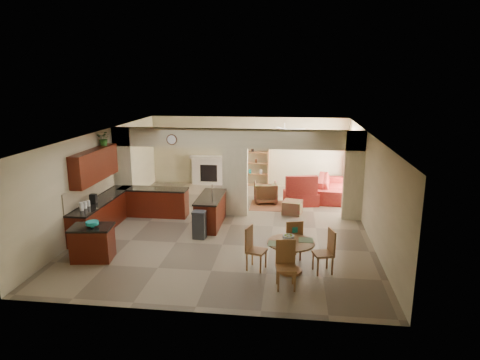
# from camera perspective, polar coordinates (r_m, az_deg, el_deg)

# --- Properties ---
(floor) EXTENTS (10.00, 10.00, 0.00)m
(floor) POSITION_cam_1_polar(r_m,az_deg,el_deg) (13.09, -1.23, -5.96)
(floor) COLOR #7E7157
(floor) RESTS_ON ground
(ceiling) EXTENTS (10.00, 10.00, 0.00)m
(ceiling) POSITION_cam_1_polar(r_m,az_deg,el_deg) (12.43, -1.29, 6.28)
(ceiling) COLOR white
(ceiling) RESTS_ON wall_back
(wall_back) EXTENTS (8.00, 0.00, 8.00)m
(wall_back) POSITION_cam_1_polar(r_m,az_deg,el_deg) (17.55, 1.09, 3.85)
(wall_back) COLOR beige
(wall_back) RESTS_ON floor
(wall_front) EXTENTS (8.00, 0.00, 8.00)m
(wall_front) POSITION_cam_1_polar(r_m,az_deg,el_deg) (8.00, -6.45, -8.47)
(wall_front) COLOR beige
(wall_front) RESTS_ON floor
(wall_left) EXTENTS (0.00, 10.00, 10.00)m
(wall_left) POSITION_cam_1_polar(r_m,az_deg,el_deg) (13.83, -17.89, 0.48)
(wall_left) COLOR beige
(wall_left) RESTS_ON floor
(wall_right) EXTENTS (0.00, 10.00, 10.00)m
(wall_right) POSITION_cam_1_polar(r_m,az_deg,el_deg) (12.76, 16.82, -0.52)
(wall_right) COLOR beige
(wall_right) RESTS_ON floor
(partition_left_pier) EXTENTS (0.60, 0.25, 2.80)m
(partition_left_pier) POSITION_cam_1_polar(r_m,az_deg,el_deg) (14.61, -15.20, 1.34)
(partition_left_pier) COLOR beige
(partition_left_pier) RESTS_ON floor
(partition_center_pier) EXTENTS (0.80, 0.25, 2.20)m
(partition_center_pier) POSITION_cam_1_polar(r_m,az_deg,el_deg) (13.72, -0.65, -0.23)
(partition_center_pier) COLOR beige
(partition_center_pier) RESTS_ON floor
(partition_right_pier) EXTENTS (0.60, 0.25, 2.80)m
(partition_right_pier) POSITION_cam_1_polar(r_m,az_deg,el_deg) (13.67, 14.90, 0.54)
(partition_right_pier) COLOR beige
(partition_right_pier) RESTS_ON floor
(partition_header) EXTENTS (8.00, 0.25, 0.60)m
(partition_header) POSITION_cam_1_polar(r_m,az_deg,el_deg) (13.45, -0.67, 5.56)
(partition_header) COLOR beige
(partition_header) RESTS_ON partition_center_pier
(kitchen_counter) EXTENTS (2.52, 3.29, 1.48)m
(kitchen_counter) POSITION_cam_1_polar(r_m,az_deg,el_deg) (13.56, -15.19, -3.69)
(kitchen_counter) COLOR #3A1506
(kitchen_counter) RESTS_ON floor
(upper_cabinets) EXTENTS (0.35, 2.40, 0.90)m
(upper_cabinets) POSITION_cam_1_polar(r_m,az_deg,el_deg) (12.94, -18.79, 1.89)
(upper_cabinets) COLOR #3A1506
(upper_cabinets) RESTS_ON wall_left
(peninsula) EXTENTS (0.70, 1.85, 0.91)m
(peninsula) POSITION_cam_1_polar(r_m,az_deg,el_deg) (12.94, -3.94, -4.10)
(peninsula) COLOR #3A1506
(peninsula) RESTS_ON floor
(wall_clock) EXTENTS (0.34, 0.03, 0.34)m
(wall_clock) POSITION_cam_1_polar(r_m,az_deg,el_deg) (13.73, -9.09, 5.34)
(wall_clock) COLOR #542F1C
(wall_clock) RESTS_ON partition_header
(rug) EXTENTS (1.60, 1.30, 0.01)m
(rug) POSITION_cam_1_polar(r_m,az_deg,el_deg) (14.97, 4.49, -3.43)
(rug) COLOR brown
(rug) RESTS_ON floor
(fireplace) EXTENTS (1.60, 0.35, 1.20)m
(fireplace) POSITION_cam_1_polar(r_m,az_deg,el_deg) (17.77, -4.12, 1.36)
(fireplace) COLOR beige
(fireplace) RESTS_ON floor
(shelving_unit) EXTENTS (1.00, 0.32, 1.80)m
(shelving_unit) POSITION_cam_1_polar(r_m,az_deg,el_deg) (17.44, 2.16, 2.10)
(shelving_unit) COLOR brown
(shelving_unit) RESTS_ON floor
(window_a) EXTENTS (0.02, 0.90, 1.90)m
(window_a) POSITION_cam_1_polar(r_m,az_deg,el_deg) (15.01, 15.23, 0.89)
(window_a) COLOR white
(window_a) RESTS_ON wall_right
(window_b) EXTENTS (0.02, 0.90, 1.90)m
(window_b) POSITION_cam_1_polar(r_m,az_deg,el_deg) (16.66, 14.44, 2.18)
(window_b) COLOR white
(window_b) RESTS_ON wall_right
(glazed_door) EXTENTS (0.02, 0.70, 2.10)m
(glazed_door) POSITION_cam_1_polar(r_m,az_deg,el_deg) (15.86, 14.78, 1.04)
(glazed_door) COLOR white
(glazed_door) RESTS_ON wall_right
(drape_a_left) EXTENTS (0.10, 0.28, 2.30)m
(drape_a_left) POSITION_cam_1_polar(r_m,az_deg,el_deg) (14.43, 15.40, 0.37)
(drape_a_left) COLOR #42221A
(drape_a_left) RESTS_ON wall_right
(drape_a_right) EXTENTS (0.10, 0.28, 2.30)m
(drape_a_right) POSITION_cam_1_polar(r_m,az_deg,el_deg) (15.59, 14.79, 1.38)
(drape_a_right) COLOR #42221A
(drape_a_right) RESTS_ON wall_right
(drape_b_left) EXTENTS (0.10, 0.28, 2.30)m
(drape_b_left) POSITION_cam_1_polar(r_m,az_deg,el_deg) (16.07, 14.56, 1.76)
(drape_b_left) COLOR #42221A
(drape_b_left) RESTS_ON wall_right
(drape_b_right) EXTENTS (0.10, 0.28, 2.30)m
(drape_b_right) POSITION_cam_1_polar(r_m,az_deg,el_deg) (17.24, 14.06, 2.58)
(drape_b_right) COLOR #42221A
(drape_b_right) RESTS_ON wall_right
(ceiling_fan) EXTENTS (1.00, 1.00, 0.10)m
(ceiling_fan) POSITION_cam_1_polar(r_m,az_deg,el_deg) (15.31, 5.95, 6.71)
(ceiling_fan) COLOR white
(ceiling_fan) RESTS_ON ceiling
(kitchen_island) EXTENTS (1.08, 0.84, 0.86)m
(kitchen_island) POSITION_cam_1_polar(r_m,az_deg,el_deg) (11.18, -19.06, -7.92)
(kitchen_island) COLOR #3A1506
(kitchen_island) RESTS_ON floor
(teal_bowl) EXTENTS (0.31, 0.31, 0.14)m
(teal_bowl) POSITION_cam_1_polar(r_m,az_deg,el_deg) (10.95, -19.09, -5.60)
(teal_bowl) COLOR teal
(teal_bowl) RESTS_ON kitchen_island
(trash_can) EXTENTS (0.36, 0.31, 0.73)m
(trash_can) POSITION_cam_1_polar(r_m,az_deg,el_deg) (11.97, -5.45, -6.10)
(trash_can) COLOR #2B2C2E
(trash_can) RESTS_ON floor
(dining_table) EXTENTS (1.08, 1.08, 0.74)m
(dining_table) POSITION_cam_1_polar(r_m,az_deg,el_deg) (9.98, 6.76, -9.49)
(dining_table) COLOR brown
(dining_table) RESTS_ON floor
(fruit_bowl) EXTENTS (0.27, 0.27, 0.14)m
(fruit_bowl) POSITION_cam_1_polar(r_m,az_deg,el_deg) (9.94, 6.47, -7.63)
(fruit_bowl) COLOR #7FB126
(fruit_bowl) RESTS_ON dining_table
(sofa) EXTENTS (2.68, 1.27, 0.76)m
(sofa) POSITION_cam_1_polar(r_m,az_deg,el_deg) (16.26, 12.15, -0.94)
(sofa) COLOR maroon
(sofa) RESTS_ON floor
(chaise) EXTENTS (1.27, 1.12, 0.44)m
(chaise) POSITION_cam_1_polar(r_m,az_deg,el_deg) (15.23, 8.12, -2.39)
(chaise) COLOR maroon
(chaise) RESTS_ON floor
(armchair) EXTENTS (0.90, 0.92, 0.74)m
(armchair) POSITION_cam_1_polar(r_m,az_deg,el_deg) (15.26, 3.45, -1.65)
(armchair) COLOR maroon
(armchair) RESTS_ON floor
(ottoman) EXTENTS (0.69, 0.69, 0.43)m
(ottoman) POSITION_cam_1_polar(r_m,az_deg,el_deg) (14.14, 6.99, -3.64)
(ottoman) COLOR maroon
(ottoman) RESTS_ON floor
(plant) EXTENTS (0.40, 0.34, 0.44)m
(plant) POSITION_cam_1_polar(r_m,az_deg,el_deg) (13.48, -17.69, 5.32)
(plant) COLOR #1C4412
(plant) RESTS_ON upper_cabinets
(chair_north) EXTENTS (0.53, 0.53, 1.02)m
(chair_north) POSITION_cam_1_polar(r_m,az_deg,el_deg) (10.60, 7.07, -7.73)
(chair_north) COLOR brown
(chair_north) RESTS_ON floor
(chair_east) EXTENTS (0.52, 0.52, 1.02)m
(chair_east) POSITION_cam_1_polar(r_m,az_deg,el_deg) (10.08, 11.50, -9.06)
(chair_east) COLOR brown
(chair_east) RESTS_ON floor
(chair_south) EXTENTS (0.47, 0.47, 1.02)m
(chair_south) POSITION_cam_1_polar(r_m,az_deg,el_deg) (9.31, 6.13, -10.83)
(chair_south) COLOR brown
(chair_south) RESTS_ON floor
(chair_west) EXTENTS (0.52, 0.52, 1.02)m
(chair_west) POSITION_cam_1_polar(r_m,az_deg,el_deg) (10.07, 1.76, -8.82)
(chair_west) COLOR brown
(chair_west) RESTS_ON floor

